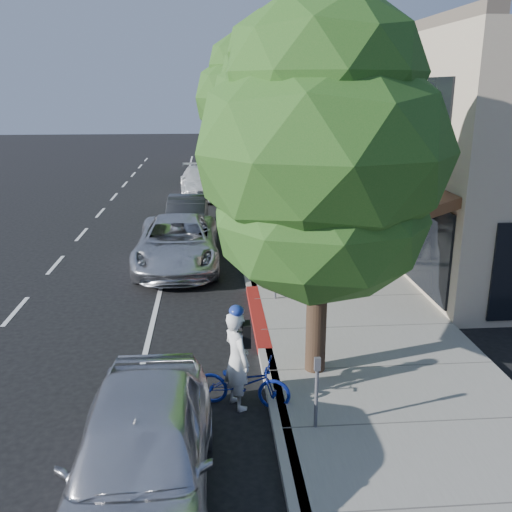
{
  "coord_description": "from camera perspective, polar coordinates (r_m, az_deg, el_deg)",
  "views": [
    {
      "loc": [
        -1.09,
        -12.16,
        5.57
      ],
      "look_at": [
        0.04,
        1.97,
        1.35
      ],
      "focal_mm": 40.0,
      "sensor_mm": 36.0,
      "label": 1
    }
  ],
  "objects": [
    {
      "name": "cyclist",
      "position": [
        10.28,
        -1.92,
        -10.34
      ],
      "size": [
        0.68,
        0.79,
        1.83
      ],
      "primitive_type": "imported",
      "rotation": [
        0.0,
        0.0,
        2.01
      ],
      "color": "white",
      "rests_on": "ground"
    },
    {
      "name": "street_tree_1",
      "position": [
        16.3,
        2.54,
        14.08
      ],
      "size": [
        4.13,
        4.13,
        7.68
      ],
      "color": "black",
      "rests_on": "ground"
    },
    {
      "name": "pedestrian",
      "position": [
        18.45,
        8.4,
        2.29
      ],
      "size": [
        1.14,
        1.12,
        1.85
      ],
      "primitive_type": "imported",
      "rotation": [
        0.0,
        0.0,
        3.84
      ],
      "color": "black",
      "rests_on": "sidewalk"
    },
    {
      "name": "dark_sedan",
      "position": [
        22.74,
        -6.9,
        4.12
      ],
      "size": [
        1.63,
        4.35,
        1.42
      ],
      "primitive_type": "imported",
      "rotation": [
        0.0,
        0.0,
        -0.03
      ],
      "color": "black",
      "rests_on": "ground"
    },
    {
      "name": "curb_red_segment",
      "position": [
        14.3,
        0.17,
        -6.02
      ],
      "size": [
        0.32,
        4.0,
        0.15
      ],
      "primitive_type": "cube",
      "color": "maroon",
      "rests_on": "ground"
    },
    {
      "name": "street_tree_4",
      "position": [
        34.24,
        -1.26,
        14.48
      ],
      "size": [
        5.21,
        5.21,
        7.28
      ],
      "color": "black",
      "rests_on": "ground"
    },
    {
      "name": "street_tree_0",
      "position": [
        10.42,
        6.59,
        9.97
      ],
      "size": [
        4.72,
        4.72,
        7.22
      ],
      "color": "black",
      "rests_on": "ground"
    },
    {
      "name": "storefront_building",
      "position": [
        32.06,
        15.29,
        12.31
      ],
      "size": [
        10.0,
        36.0,
        7.0
      ],
      "primitive_type": "cube",
      "color": "#BDB092",
      "rests_on": "ground"
    },
    {
      "name": "bicycle",
      "position": [
        10.5,
        -1.33,
        -12.56
      ],
      "size": [
        1.84,
        1.05,
        0.92
      ],
      "primitive_type": "imported",
      "rotation": [
        0.0,
        0.0,
        1.3
      ],
      "color": "#16289D",
      "rests_on": "ground"
    },
    {
      "name": "curb",
      "position": [
        20.92,
        -1.41,
        1.35
      ],
      "size": [
        0.3,
        56.0,
        0.15
      ],
      "primitive_type": "cube",
      "color": "#9E998E",
      "rests_on": "ground"
    },
    {
      "name": "street_tree_3",
      "position": [
        28.24,
        -0.53,
        15.32
      ],
      "size": [
        5.5,
        5.5,
        8.19
      ],
      "color": "black",
      "rests_on": "ground"
    },
    {
      "name": "near_car_a",
      "position": [
        8.24,
        -11.45,
        -18.97
      ],
      "size": [
        1.94,
        4.82,
        1.64
      ],
      "primitive_type": "imported",
      "rotation": [
        0.0,
        0.0,
        -0.0
      ],
      "color": "silver",
      "rests_on": "ground"
    },
    {
      "name": "ground",
      "position": [
        13.42,
        0.52,
        -7.95
      ],
      "size": [
        120.0,
        120.0,
        0.0
      ],
      "primitive_type": "plane",
      "color": "black",
      "rests_on": "ground"
    },
    {
      "name": "silver_suv",
      "position": [
        18.4,
        -7.85,
        1.32
      ],
      "size": [
        2.62,
        5.61,
        1.55
      ],
      "primitive_type": "imported",
      "rotation": [
        0.0,
        0.0,
        0.01
      ],
      "color": "silver",
      "rests_on": "ground"
    },
    {
      "name": "street_tree_2",
      "position": [
        22.27,
        0.6,
        13.88
      ],
      "size": [
        4.28,
        4.28,
        7.27
      ],
      "color": "black",
      "rests_on": "ground"
    },
    {
      "name": "white_pickup",
      "position": [
        30.34,
        -5.51,
        7.38
      ],
      "size": [
        2.45,
        5.36,
        1.52
      ],
      "primitive_type": "imported",
      "rotation": [
        0.0,
        0.0,
        0.06
      ],
      "color": "white",
      "rests_on": "ground"
    },
    {
      "name": "sidewalk",
      "position": [
        21.17,
        4.82,
        1.47
      ],
      "size": [
        4.6,
        56.0,
        0.15
      ],
      "primitive_type": "cube",
      "color": "gray",
      "rests_on": "ground"
    },
    {
      "name": "dark_suv_far",
      "position": [
        34.0,
        -3.55,
        8.49
      ],
      "size": [
        2.51,
        4.92,
        1.61
      ],
      "primitive_type": "imported",
      "rotation": [
        0.0,
        0.0,
        -0.13
      ],
      "color": "black",
      "rests_on": "ground"
    },
    {
      "name": "street_tree_5",
      "position": [
        40.23,
        -1.77,
        14.87
      ],
      "size": [
        4.97,
        4.97,
        7.27
      ],
      "color": "black",
      "rests_on": "ground"
    }
  ]
}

